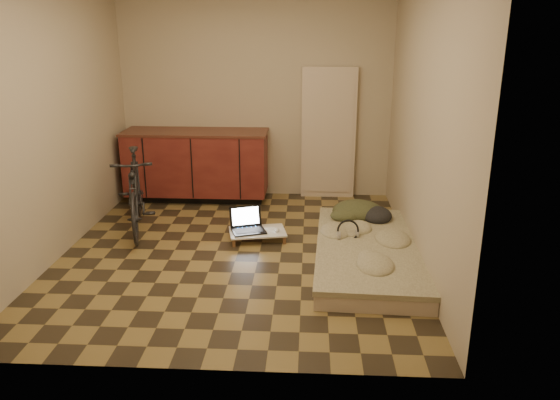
# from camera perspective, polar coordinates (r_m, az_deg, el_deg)

# --- Properties ---
(room_shell) EXTENTS (3.50, 4.00, 2.60)m
(room_shell) POSITION_cam_1_polar(r_m,az_deg,el_deg) (5.22, -4.72, 7.85)
(room_shell) COLOR olive
(room_shell) RESTS_ON ground
(cabinets) EXTENTS (1.84, 0.62, 0.91)m
(cabinets) POSITION_cam_1_polar(r_m,az_deg,el_deg) (7.17, -8.68, 3.67)
(cabinets) COLOR black
(cabinets) RESTS_ON ground
(appliance_panel) EXTENTS (0.70, 0.10, 1.70)m
(appliance_panel) POSITION_cam_1_polar(r_m,az_deg,el_deg) (7.17, 5.08, 6.95)
(appliance_panel) COLOR beige
(appliance_panel) RESTS_ON ground
(bicycle) EXTENTS (0.83, 1.59, 0.99)m
(bicycle) POSITION_cam_1_polar(r_m,az_deg,el_deg) (6.19, -14.91, 1.24)
(bicycle) COLOR black
(bicycle) RESTS_ON ground
(futon) EXTENTS (1.10, 2.14, 0.18)m
(futon) POSITION_cam_1_polar(r_m,az_deg,el_deg) (5.40, 9.24, -5.40)
(futon) COLOR beige
(futon) RESTS_ON ground
(clothing_pile) EXTENTS (0.61, 0.52, 0.24)m
(clothing_pile) POSITION_cam_1_polar(r_m,az_deg,el_deg) (6.08, 8.60, -0.59)
(clothing_pile) COLOR #383D23
(clothing_pile) RESTS_ON futon
(headphones) EXTENTS (0.27, 0.25, 0.16)m
(headphones) POSITION_cam_1_polar(r_m,az_deg,el_deg) (5.46, 7.12, -3.10)
(headphones) COLOR black
(headphones) RESTS_ON futon
(lap_desk) EXTENTS (0.66, 0.49, 0.10)m
(lap_desk) POSITION_cam_1_polar(r_m,az_deg,el_deg) (5.85, -2.37, -3.35)
(lap_desk) COLOR brown
(lap_desk) RESTS_ON ground
(laptop) EXTENTS (0.43, 0.41, 0.24)m
(laptop) POSITION_cam_1_polar(r_m,az_deg,el_deg) (5.86, -3.42, -2.70)
(laptop) COLOR black
(laptop) RESTS_ON lap_desk
(mouse) EXTENTS (0.06, 0.09, 0.03)m
(mouse) POSITION_cam_1_polar(r_m,az_deg,el_deg) (5.82, -0.34, -3.17)
(mouse) COLOR white
(mouse) RESTS_ON lap_desk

